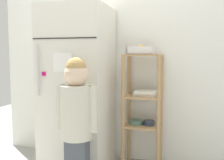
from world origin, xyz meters
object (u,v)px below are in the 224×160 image
object	(u,v)px
refrigerator	(78,88)
child_standing	(77,112)
pantry_shelf_unit	(143,103)
fruit_bin	(142,51)

from	to	relation	value
refrigerator	child_standing	distance (m)	0.53
refrigerator	pantry_shelf_unit	xyz separation A→B (m)	(0.61, 0.15, -0.15)
child_standing	fruit_bin	xyz separation A→B (m)	(0.40, 0.65, 0.49)
child_standing	pantry_shelf_unit	bearing A→B (deg)	55.91
child_standing	pantry_shelf_unit	distance (m)	0.76
pantry_shelf_unit	fruit_bin	size ratio (longest dim) A/B	4.44
child_standing	fruit_bin	distance (m)	0.91
pantry_shelf_unit	fruit_bin	bearing A→B (deg)	131.38
child_standing	fruit_bin	bearing A→B (deg)	58.02
child_standing	refrigerator	bearing A→B (deg)	111.67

